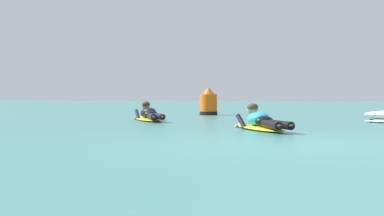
# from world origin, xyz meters

# --- Properties ---
(ground_plane) EXTENTS (120.00, 120.00, 0.00)m
(ground_plane) POSITION_xyz_m (0.00, 10.00, 0.00)
(ground_plane) COLOR #387A75
(surfer_near) EXTENTS (1.29, 2.66, 0.53)m
(surfer_near) POSITION_xyz_m (-0.47, 3.18, 0.14)
(surfer_near) COLOR yellow
(surfer_near) RESTS_ON ground
(surfer_far) EXTENTS (1.37, 2.50, 0.53)m
(surfer_far) POSITION_xyz_m (-3.40, 6.76, 0.14)
(surfer_far) COLOR yellow
(surfer_far) RESTS_ON ground
(channel_marker_buoy) EXTENTS (0.60, 0.60, 0.93)m
(channel_marker_buoy) POSITION_xyz_m (-2.43, 11.38, 0.36)
(channel_marker_buoy) COLOR #EA5B0F
(channel_marker_buoy) RESTS_ON ground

